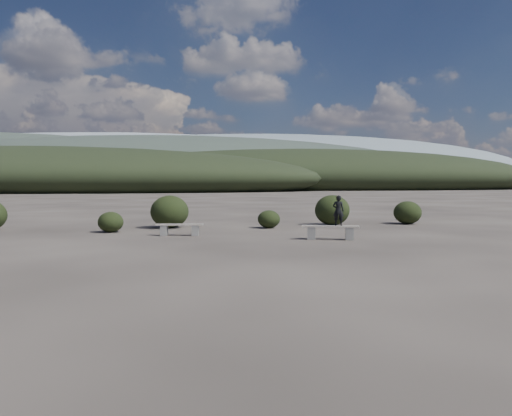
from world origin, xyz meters
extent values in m
plane|color=#2C2622|center=(0.00, 0.00, 0.00)|extent=(1200.00, 1200.00, 0.00)
cube|color=slate|center=(-2.32, 6.16, 0.19)|extent=(0.28, 0.36, 0.37)
cube|color=slate|center=(-1.22, 5.98, 0.19)|extent=(0.28, 0.36, 0.37)
cube|color=gray|center=(-1.77, 6.07, 0.39)|extent=(1.70, 0.62, 0.05)
cube|color=slate|center=(2.53, 4.14, 0.21)|extent=(0.36, 0.43, 0.42)
cube|color=slate|center=(3.73, 3.75, 0.21)|extent=(0.36, 0.43, 0.42)
cube|color=gray|center=(3.13, 3.94, 0.44)|extent=(1.91, 0.95, 0.05)
imported|color=black|center=(3.37, 3.86, 0.97)|extent=(0.43, 0.37, 1.01)
ellipsoid|color=black|center=(-4.33, 7.72, 0.39)|extent=(0.96, 0.96, 0.78)
ellipsoid|color=black|center=(-2.11, 9.18, 0.68)|extent=(1.58, 1.58, 1.36)
ellipsoid|color=black|center=(1.95, 8.37, 0.37)|extent=(0.93, 0.93, 0.74)
ellipsoid|color=black|center=(4.97, 9.20, 0.67)|extent=(1.53, 1.53, 1.34)
ellipsoid|color=black|center=(8.57, 9.25, 0.52)|extent=(1.25, 1.25, 1.04)
ellipsoid|color=black|center=(-25.00, 90.00, 2.70)|extent=(110.00, 40.00, 12.00)
ellipsoid|color=black|center=(35.00, 110.00, 3.15)|extent=(120.00, 44.00, 14.00)
ellipsoid|color=#2D372E|center=(0.00, 160.00, 5.40)|extent=(190.00, 64.00, 24.00)
ellipsoid|color=slate|center=(70.00, 300.00, 9.90)|extent=(340.00, 110.00, 44.00)
ellipsoid|color=gray|center=(-30.00, 400.00, 12.60)|extent=(460.00, 140.00, 56.00)
camera|label=1|loc=(-2.16, -11.84, 1.92)|focal=35.00mm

